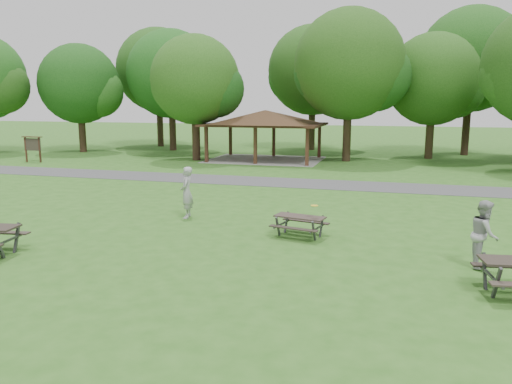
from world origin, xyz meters
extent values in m
plane|color=#2D621C|center=(0.00, 0.00, 0.00)|extent=(160.00, 160.00, 0.00)
cube|color=#444446|center=(0.00, 14.00, 0.01)|extent=(120.00, 3.20, 0.02)
cube|color=#341D12|center=(-7.70, 21.30, 1.30)|extent=(0.22, 0.22, 2.60)
cube|color=#311F12|center=(-7.70, 26.70, 1.30)|extent=(0.22, 0.22, 2.60)
cube|color=#362113|center=(-4.00, 21.30, 1.30)|extent=(0.22, 0.22, 2.60)
cube|color=#342013|center=(-4.00, 26.70, 1.30)|extent=(0.22, 0.22, 2.60)
cube|color=#3D2216|center=(-0.30, 21.30, 1.30)|extent=(0.22, 0.22, 2.60)
cube|color=#3C1F16|center=(-0.30, 26.70, 1.30)|extent=(0.22, 0.22, 2.60)
cube|color=#341E14|center=(-4.00, 24.00, 2.68)|extent=(8.60, 6.60, 0.16)
pyramid|color=#392516|center=(-4.00, 24.00, 3.26)|extent=(7.01, 7.01, 1.00)
cube|color=gray|center=(-4.00, 24.00, 0.01)|extent=(8.40, 6.40, 0.03)
cube|color=#3C2015|center=(-20.60, 18.00, 0.90)|extent=(0.10, 0.10, 1.80)
cube|color=#331C12|center=(-19.40, 18.00, 0.90)|extent=(0.10, 0.10, 1.80)
cube|color=#2F2922|center=(-20.00, 18.00, 1.30)|extent=(1.40, 0.06, 0.90)
cube|color=#342115|center=(-20.00, 18.00, 1.85)|extent=(1.60, 0.30, 0.06)
sphere|color=#1C4513|center=(-26.38, 22.30, 5.66)|extent=(4.68, 4.68, 4.68)
cylinder|color=#322016|center=(-21.00, 25.50, 1.66)|extent=(0.60, 0.60, 3.32)
sphere|color=#134112|center=(-21.00, 25.50, 5.88)|extent=(6.80, 6.80, 6.80)
sphere|color=#1B4E16|center=(-19.47, 25.80, 5.20)|extent=(4.42, 4.42, 4.42)
sphere|color=#144815|center=(-22.36, 25.30, 5.37)|extent=(4.08, 4.08, 4.08)
cylinder|color=black|center=(-14.00, 29.00, 1.92)|extent=(0.60, 0.60, 3.85)
sphere|color=#154A15|center=(-14.00, 29.00, 6.77)|extent=(7.80, 7.80, 7.80)
sphere|color=#184513|center=(-12.25, 29.30, 5.99)|extent=(5.07, 5.07, 5.07)
sphere|color=#194C15|center=(-15.56, 28.80, 6.19)|extent=(4.68, 4.68, 4.68)
cylinder|color=black|center=(-9.00, 22.50, 1.75)|extent=(0.60, 0.60, 3.50)
sphere|color=#204D16|center=(-9.00, 22.50, 5.97)|extent=(6.60, 6.60, 6.60)
sphere|color=#113E11|center=(-7.52, 22.80, 5.31)|extent=(4.29, 4.29, 4.29)
sphere|color=#1E4F16|center=(-10.32, 22.30, 5.48)|extent=(3.96, 3.96, 3.96)
cylinder|color=black|center=(2.00, 25.00, 2.01)|extent=(0.60, 0.60, 4.02)
sphere|color=#1E4714|center=(2.00, 25.00, 7.02)|extent=(8.00, 8.00, 8.00)
sphere|color=#144112|center=(3.80, 25.30, 6.22)|extent=(5.20, 5.20, 5.20)
sphere|color=#134313|center=(0.40, 24.80, 6.42)|extent=(4.80, 4.80, 4.80)
cylinder|color=#322416|center=(8.00, 28.50, 1.72)|extent=(0.60, 0.60, 3.43)
sphere|color=#1E4915|center=(8.00, 28.50, 6.05)|extent=(7.00, 7.00, 7.00)
sphere|color=#1A4614|center=(9.57, 28.80, 5.36)|extent=(4.55, 4.55, 4.55)
sphere|color=#1A4513|center=(6.60, 28.30, 5.53)|extent=(4.20, 4.20, 4.20)
cylinder|color=#2F2015|center=(-17.00, 32.50, 2.19)|extent=(0.60, 0.60, 4.38)
sphere|color=#194413|center=(-17.00, 32.50, 7.38)|extent=(8.00, 8.00, 8.00)
sphere|color=#124012|center=(-15.20, 32.80, 6.58)|extent=(5.20, 5.20, 5.20)
sphere|color=#164413|center=(-18.60, 32.30, 6.78)|extent=(4.80, 4.80, 4.80)
cylinder|color=black|center=(-2.00, 33.00, 2.06)|extent=(0.60, 0.60, 4.13)
sphere|color=#1B4513|center=(-2.00, 33.00, 7.13)|extent=(8.00, 8.00, 8.00)
sphere|color=#164E16|center=(-0.20, 33.30, 6.33)|extent=(5.20, 5.20, 5.20)
sphere|color=#194B15|center=(-3.60, 32.80, 6.53)|extent=(4.80, 4.80, 4.80)
cylinder|color=black|center=(11.00, 32.00, 2.27)|extent=(0.60, 0.60, 4.55)
sphere|color=#174714|center=(11.00, 32.00, 7.70)|extent=(8.40, 8.40, 8.40)
sphere|color=#193F12|center=(12.89, 32.30, 6.86)|extent=(5.46, 5.46, 5.46)
sphere|color=#1C4714|center=(9.32, 31.80, 7.07)|extent=(5.04, 5.04, 5.04)
cube|color=#3C3C3E|center=(-5.13, -0.62, 0.41)|extent=(0.13, 0.43, 0.88)
cube|color=#464649|center=(-5.06, -1.04, 0.45)|extent=(0.32, 1.64, 0.06)
cube|color=#332924|center=(2.70, 3.33, 0.67)|extent=(1.75, 0.98, 0.05)
cube|color=black|center=(2.59, 2.80, 0.40)|extent=(1.67, 0.57, 0.04)
cube|color=#2D2420|center=(2.81, 3.87, 0.40)|extent=(1.67, 0.57, 0.04)
cube|color=#414143|center=(2.01, 3.13, 0.34)|extent=(0.12, 0.35, 0.72)
cube|color=#3F3F41|center=(2.15, 3.80, 0.34)|extent=(0.12, 0.35, 0.72)
cube|color=#414143|center=(2.08, 3.47, 0.36)|extent=(0.33, 1.33, 0.05)
cube|color=#404043|center=(3.25, 2.87, 0.34)|extent=(0.12, 0.35, 0.72)
cube|color=#38383A|center=(3.39, 3.54, 0.34)|extent=(0.12, 0.35, 0.72)
cube|color=#3F3F42|center=(3.32, 3.20, 0.36)|extent=(0.33, 1.33, 0.05)
cube|color=#38383A|center=(8.00, -0.78, 0.41)|extent=(0.13, 0.42, 0.87)
cube|color=#38383A|center=(7.87, 0.05, 0.41)|extent=(0.13, 0.42, 0.87)
cube|color=#434345|center=(7.93, -0.37, 0.44)|extent=(0.32, 1.61, 0.05)
cylinder|color=yellow|center=(3.20, 3.18, 1.11)|extent=(0.25, 0.25, 0.02)
imported|color=#A4A3A6|center=(-2.00, 4.82, 0.99)|extent=(0.64, 0.82, 1.98)
imported|color=#A9A9AC|center=(8.05, 1.65, 0.92)|extent=(0.77, 0.95, 1.85)
camera|label=1|loc=(5.72, -12.50, 4.45)|focal=35.00mm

